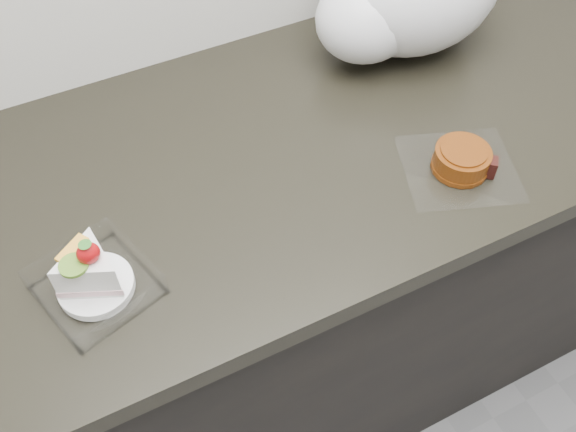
{
  "coord_description": "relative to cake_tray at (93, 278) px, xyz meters",
  "views": [
    {
      "loc": [
        -0.34,
        1.0,
        1.67
      ],
      "look_at": [
        -0.07,
        1.52,
        0.94
      ],
      "focal_mm": 40.0,
      "sensor_mm": 36.0,
      "label": 1
    }
  ],
  "objects": [
    {
      "name": "counter",
      "position": [
        0.36,
        0.14,
        -0.48
      ],
      "size": [
        2.04,
        0.64,
        0.9
      ],
      "color": "black",
      "rests_on": "ground"
    },
    {
      "name": "cake_tray",
      "position": [
        0.0,
        0.0,
        0.0
      ],
      "size": [
        0.18,
        0.18,
        0.11
      ],
      "rotation": [
        0.0,
        0.0,
        0.29
      ],
      "color": "white",
      "rests_on": "counter"
    },
    {
      "name": "mooncake_wrap",
      "position": [
        0.6,
        -0.04,
        -0.01
      ],
      "size": [
        0.23,
        0.22,
        0.04
      ],
      "rotation": [
        0.0,
        0.0,
        -0.17
      ],
      "color": "white",
      "rests_on": "counter"
    }
  ]
}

